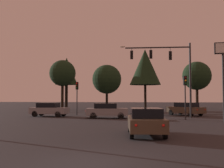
{
  "coord_description": "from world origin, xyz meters",
  "views": [
    {
      "loc": [
        1.78,
        -8.34,
        2.11
      ],
      "look_at": [
        -1.87,
        23.26,
        3.72
      ],
      "focal_mm": 42.55,
      "sensor_mm": 36.0,
      "label": 1
    }
  ],
  "objects_px": {
    "car_crossing_left": "(49,109)",
    "car_crossing_right": "(107,110)",
    "tree_right_cluster": "(145,67)",
    "traffic_signal_mast_arm": "(168,64)",
    "tree_left_far": "(107,79)",
    "tree_center_horizon": "(67,72)",
    "traffic_light_corner_left": "(185,89)",
    "car_far_lane": "(186,109)",
    "store_sign_illuminated": "(223,63)",
    "tree_behind_sign": "(63,73)",
    "tree_lot_edge": "(197,76)",
    "car_nearside_lane": "(146,121)",
    "traffic_light_corner_right": "(77,91)"
  },
  "relations": [
    {
      "from": "traffic_light_corner_left",
      "to": "store_sign_illuminated",
      "type": "height_order",
      "value": "store_sign_illuminated"
    },
    {
      "from": "tree_right_cluster",
      "to": "tree_lot_edge",
      "type": "relative_size",
      "value": 0.97
    },
    {
      "from": "traffic_light_corner_left",
      "to": "car_crossing_right",
      "type": "xyz_separation_m",
      "value": [
        -7.64,
        1.06,
        -2.16
      ]
    },
    {
      "from": "car_far_lane",
      "to": "tree_right_cluster",
      "type": "bearing_deg",
      "value": 152.82
    },
    {
      "from": "car_crossing_left",
      "to": "tree_center_horizon",
      "type": "height_order",
      "value": "tree_center_horizon"
    },
    {
      "from": "tree_lot_edge",
      "to": "car_nearside_lane",
      "type": "bearing_deg",
      "value": -105.63
    },
    {
      "from": "tree_right_cluster",
      "to": "tree_lot_edge",
      "type": "height_order",
      "value": "tree_lot_edge"
    },
    {
      "from": "store_sign_illuminated",
      "to": "tree_right_cluster",
      "type": "height_order",
      "value": "tree_right_cluster"
    },
    {
      "from": "tree_behind_sign",
      "to": "tree_center_horizon",
      "type": "bearing_deg",
      "value": 101.12
    },
    {
      "from": "tree_center_horizon",
      "to": "tree_right_cluster",
      "type": "relative_size",
      "value": 1.06
    },
    {
      "from": "car_crossing_right",
      "to": "car_far_lane",
      "type": "xyz_separation_m",
      "value": [
        8.61,
        5.04,
        0.0
      ]
    },
    {
      "from": "tree_behind_sign",
      "to": "tree_lot_edge",
      "type": "distance_m",
      "value": 24.3
    },
    {
      "from": "traffic_signal_mast_arm",
      "to": "tree_right_cluster",
      "type": "bearing_deg",
      "value": 110.41
    },
    {
      "from": "car_far_lane",
      "to": "traffic_signal_mast_arm",
      "type": "bearing_deg",
      "value": -121.29
    },
    {
      "from": "traffic_signal_mast_arm",
      "to": "tree_behind_sign",
      "type": "bearing_deg",
      "value": 146.73
    },
    {
      "from": "traffic_light_corner_left",
      "to": "traffic_light_corner_right",
      "type": "height_order",
      "value": "traffic_light_corner_left"
    },
    {
      "from": "traffic_light_corner_right",
      "to": "tree_lot_edge",
      "type": "distance_m",
      "value": 25.45
    },
    {
      "from": "car_nearside_lane",
      "to": "tree_right_cluster",
      "type": "bearing_deg",
      "value": 89.5
    },
    {
      "from": "tree_behind_sign",
      "to": "traffic_signal_mast_arm",
      "type": "bearing_deg",
      "value": -33.27
    },
    {
      "from": "tree_right_cluster",
      "to": "car_far_lane",
      "type": "bearing_deg",
      "value": -27.18
    },
    {
      "from": "car_nearside_lane",
      "to": "car_crossing_left",
      "type": "relative_size",
      "value": 0.98
    },
    {
      "from": "traffic_signal_mast_arm",
      "to": "tree_right_cluster",
      "type": "relative_size",
      "value": 0.93
    },
    {
      "from": "tree_left_far",
      "to": "tree_right_cluster",
      "type": "relative_size",
      "value": 0.95
    },
    {
      "from": "traffic_signal_mast_arm",
      "to": "tree_behind_sign",
      "type": "distance_m",
      "value": 17.01
    },
    {
      "from": "tree_right_cluster",
      "to": "traffic_signal_mast_arm",
      "type": "bearing_deg",
      "value": -69.59
    },
    {
      "from": "store_sign_illuminated",
      "to": "tree_lot_edge",
      "type": "bearing_deg",
      "value": 83.75
    },
    {
      "from": "traffic_signal_mast_arm",
      "to": "car_crossing_left",
      "type": "bearing_deg",
      "value": 178.22
    },
    {
      "from": "tree_left_far",
      "to": "car_nearside_lane",
      "type": "bearing_deg",
      "value": -78.45
    },
    {
      "from": "car_crossing_left",
      "to": "car_crossing_right",
      "type": "relative_size",
      "value": 0.98
    },
    {
      "from": "car_crossing_left",
      "to": "tree_center_horizon",
      "type": "relative_size",
      "value": 0.48
    },
    {
      "from": "traffic_signal_mast_arm",
      "to": "tree_right_cluster",
      "type": "distance_m",
      "value": 6.66
    },
    {
      "from": "car_crossing_left",
      "to": "car_crossing_right",
      "type": "bearing_deg",
      "value": -13.52
    },
    {
      "from": "car_nearside_lane",
      "to": "tree_right_cluster",
      "type": "distance_m",
      "value": 20.02
    },
    {
      "from": "store_sign_illuminated",
      "to": "tree_right_cluster",
      "type": "bearing_deg",
      "value": 122.26
    },
    {
      "from": "store_sign_illuminated",
      "to": "traffic_light_corner_right",
      "type": "bearing_deg",
      "value": 154.3
    },
    {
      "from": "store_sign_illuminated",
      "to": "tree_right_cluster",
      "type": "distance_m",
      "value": 12.42
    },
    {
      "from": "tree_left_far",
      "to": "store_sign_illuminated",
      "type": "bearing_deg",
      "value": -59.93
    },
    {
      "from": "traffic_light_corner_left",
      "to": "car_far_lane",
      "type": "xyz_separation_m",
      "value": [
        0.97,
        6.1,
        -2.16
      ]
    },
    {
      "from": "car_nearside_lane",
      "to": "car_far_lane",
      "type": "distance_m",
      "value": 17.62
    },
    {
      "from": "car_far_lane",
      "to": "tree_right_cluster",
      "type": "height_order",
      "value": "tree_right_cluster"
    },
    {
      "from": "car_crossing_right",
      "to": "tree_lot_edge",
      "type": "height_order",
      "value": "tree_lot_edge"
    },
    {
      "from": "traffic_light_corner_left",
      "to": "traffic_light_corner_right",
      "type": "distance_m",
      "value": 12.84
    },
    {
      "from": "tree_right_cluster",
      "to": "store_sign_illuminated",
      "type": "bearing_deg",
      "value": -57.74
    },
    {
      "from": "traffic_light_corner_left",
      "to": "tree_left_far",
      "type": "height_order",
      "value": "tree_left_far"
    },
    {
      "from": "tree_left_far",
      "to": "tree_right_cluster",
      "type": "xyz_separation_m",
      "value": [
        6.67,
        -12.46,
        0.69
      ]
    },
    {
      "from": "traffic_light_corner_left",
      "to": "car_far_lane",
      "type": "bearing_deg",
      "value": 81.0
    },
    {
      "from": "car_far_lane",
      "to": "tree_right_cluster",
      "type": "relative_size",
      "value": 0.56
    },
    {
      "from": "tree_behind_sign",
      "to": "tree_left_far",
      "type": "xyz_separation_m",
      "value": [
        5.24,
        9.35,
        -0.27
      ]
    },
    {
      "from": "tree_behind_sign",
      "to": "tree_lot_edge",
      "type": "xyz_separation_m",
      "value": [
        21.29,
        11.72,
        0.38
      ]
    },
    {
      "from": "car_crossing_right",
      "to": "traffic_light_corner_right",
      "type": "bearing_deg",
      "value": 135.77
    }
  ]
}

